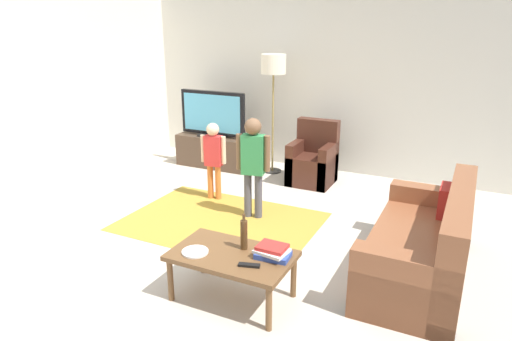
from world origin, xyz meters
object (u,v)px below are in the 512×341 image
at_px(couch, 427,249).
at_px(armchair, 313,162).
at_px(plate, 195,252).
at_px(book_stack, 272,252).
at_px(child_near_tv, 213,154).
at_px(tv, 213,114).
at_px(tv_stand, 214,151).
at_px(floor_lamp, 273,71).
at_px(bottle, 244,234).
at_px(coffee_table, 232,259).
at_px(tv_remote, 249,265).
at_px(child_center, 253,159).

relative_size(couch, armchair, 2.00).
relative_size(couch, plate, 8.18).
bearing_deg(book_stack, plate, -160.39).
bearing_deg(child_near_tv, tv, 121.43).
bearing_deg(tv_stand, floor_lamp, 9.08).
xyz_separation_m(floor_lamp, bottle, (1.15, -3.15, -0.99)).
xyz_separation_m(couch, coffee_table, (-1.41, -1.06, 0.08)).
relative_size(tv_stand, floor_lamp, 0.67).
bearing_deg(tv_stand, couch, -30.67).
bearing_deg(armchair, tv_remote, -79.50).
distance_m(armchair, tv_remote, 3.26).
distance_m(couch, coffee_table, 1.77).
xyz_separation_m(child_center, coffee_table, (0.60, -1.59, -0.35)).
height_order(child_near_tv, book_stack, child_near_tv).
bearing_deg(child_center, plate, -79.43).
bearing_deg(bottle, floor_lamp, 110.12).
xyz_separation_m(tv_stand, couch, (3.47, -2.06, 0.05)).
distance_m(book_stack, plate, 0.64).
bearing_deg(tv_remote, tv, 108.92).
bearing_deg(child_near_tv, bottle, -52.35).
height_order(floor_lamp, bottle, floor_lamp).
bearing_deg(bottle, child_center, 113.82).
height_order(child_near_tv, bottle, child_near_tv).
bearing_deg(couch, tv_stand, 149.33).
bearing_deg(armchair, child_near_tv, -128.61).
bearing_deg(book_stack, tv_stand, 128.16).
xyz_separation_m(tv, child_center, (1.46, -1.51, -0.13)).
relative_size(tv_stand, coffee_table, 1.20).
bearing_deg(coffee_table, couch, 36.94).
distance_m(floor_lamp, child_center, 1.94).
xyz_separation_m(child_near_tv, child_center, (0.72, -0.31, 0.11)).
bearing_deg(tv_remote, tv_stand, 108.75).
height_order(tv_stand, coffee_table, tv_stand).
distance_m(tv, child_center, 2.10).
xyz_separation_m(couch, child_near_tv, (-2.73, 0.83, 0.32)).
bearing_deg(floor_lamp, tv_remote, -68.66).
height_order(couch, tv_remote, couch).
xyz_separation_m(tv_stand, tv_remote, (2.27, -3.24, 0.19)).
distance_m(couch, child_near_tv, 2.87).
bearing_deg(armchair, bottle, -81.86).
height_order(armchair, floor_lamp, floor_lamp).
height_order(child_center, coffee_table, child_center).
height_order(armchair, bottle, armchair).
relative_size(tv_stand, tv_remote, 7.06).
distance_m(child_near_tv, tv_remote, 2.54).
relative_size(armchair, coffee_table, 0.90).
bearing_deg(child_center, armchair, 81.40).
bearing_deg(floor_lamp, child_center, -73.26).
relative_size(armchair, floor_lamp, 0.51).
xyz_separation_m(tv, bottle, (2.10, -2.98, -0.29)).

